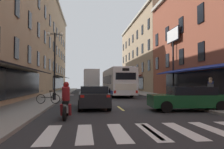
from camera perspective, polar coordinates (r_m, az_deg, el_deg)
ground_plane at (r=17.39m, az=0.40°, el=-7.61°), size 34.80×80.00×0.10m
lane_centre_dashes at (r=17.14m, az=0.51°, el=-7.51°), size 0.14×73.90×0.01m
crosswalk_near at (r=7.67m, az=10.12°, el=-14.26°), size 7.10×2.80×0.01m
sidewalk_left at (r=17.64m, az=-19.13°, el=-7.03°), size 3.00×80.00×0.14m
sidewalk_right at (r=19.04m, az=18.43°, el=-6.66°), size 3.00×80.00×0.14m
billboard_sign at (r=24.51m, az=15.54°, el=7.62°), size 0.40×3.10×7.26m
transit_bus at (r=27.24m, az=1.30°, el=-1.90°), size 2.77×11.14×3.27m
box_truck at (r=37.68m, az=-5.47°, el=-1.57°), size 2.61×7.65×3.74m
sedan_near at (r=14.07m, az=-4.86°, el=-5.75°), size 1.93×4.56×1.40m
sedan_mid at (r=47.78m, az=-5.74°, el=-3.23°), size 1.97×4.62×1.27m
sedan_far at (r=13.50m, az=19.20°, el=-5.86°), size 4.53×2.26×1.38m
motorcycle_rider at (r=10.29m, az=-11.84°, el=-7.15°), size 0.62×2.07×1.66m
bicycle_near at (r=16.17m, az=-16.23°, el=-5.98°), size 1.70×0.48×0.91m
pedestrian_near at (r=16.22m, az=24.25°, el=-3.68°), size 0.48×0.51×1.84m
pedestrian_mid at (r=14.96m, az=24.21°, el=-4.38°), size 0.36×0.36×1.64m
pedestrian_far at (r=33.21m, az=6.52°, el=-3.03°), size 0.36×0.36×1.79m
street_lamp_twin at (r=19.65m, az=-14.66°, el=3.06°), size 1.42×0.32×5.85m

